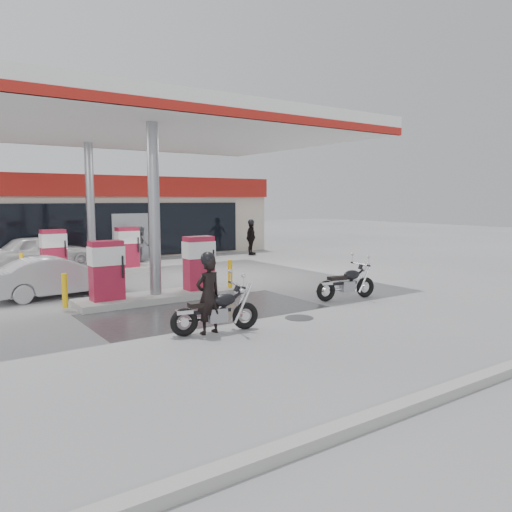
{
  "coord_description": "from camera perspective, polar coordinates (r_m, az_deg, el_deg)",
  "views": [
    {
      "loc": [
        -5.65,
        -11.18,
        2.88
      ],
      "look_at": [
        2.75,
        0.93,
        1.2
      ],
      "focal_mm": 35.0,
      "sensor_mm": 36.0,
      "label": 1
    }
  ],
  "objects": [
    {
      "name": "store_building",
      "position": [
        27.72,
        -23.0,
        4.19
      ],
      "size": [
        22.0,
        8.22,
        4.0
      ],
      "color": "beige",
      "rests_on": "ground"
    },
    {
      "name": "pump_island_near",
      "position": [
        14.51,
        -11.41,
        -2.23
      ],
      "size": [
        5.14,
        1.3,
        1.78
      ],
      "color": "#9E9E99",
      "rests_on": "ground"
    },
    {
      "name": "parked_car_right",
      "position": [
        26.67,
        -11.05,
        1.57
      ],
      "size": [
        4.68,
        2.28,
        1.28
      ],
      "primitive_type": "imported",
      "rotation": [
        0.0,
        0.0,
        1.54
      ],
      "color": "navy",
      "rests_on": "ground"
    },
    {
      "name": "canopy",
      "position": [
        17.31,
        -15.83,
        14.2
      ],
      "size": [
        16.0,
        10.02,
        5.51
      ],
      "color": "silver",
      "rests_on": "ground"
    },
    {
      "name": "pump_island_far",
      "position": [
        20.12,
        -18.21,
        -0.01
      ],
      "size": [
        5.14,
        1.3,
        1.78
      ],
      "color": "#9E9E99",
      "rests_on": "ground"
    },
    {
      "name": "biker_walking",
      "position": [
        25.92,
        -0.57,
        2.07
      ],
      "size": [
        1.09,
        0.92,
        1.74
      ],
      "primitive_type": "imported",
      "rotation": [
        0.0,
        0.0,
        0.59
      ],
      "color": "black",
      "rests_on": "ground"
    },
    {
      "name": "attendant",
      "position": [
        23.75,
        -12.96,
        1.37
      ],
      "size": [
        0.67,
        0.83,
        1.64
      ],
      "primitive_type": "imported",
      "rotation": [
        0.0,
        0.0,
        1.51
      ],
      "color": "slate",
      "rests_on": "ground"
    },
    {
      "name": "sedan_white",
      "position": [
        22.94,
        -23.19,
        0.52
      ],
      "size": [
        4.3,
        2.26,
        1.4
      ],
      "primitive_type": "imported",
      "rotation": [
        0.0,
        0.0,
        1.73
      ],
      "color": "silver",
      "rests_on": "ground"
    },
    {
      "name": "hatchback_silver",
      "position": [
        15.94,
        -21.79,
        -2.2
      ],
      "size": [
        3.72,
        1.54,
        1.2
      ],
      "primitive_type": "imported",
      "rotation": [
        0.0,
        0.0,
        1.65
      ],
      "color": "#A4A5AC",
      "rests_on": "ground"
    },
    {
      "name": "drain_cover",
      "position": [
        12.29,
        4.96,
        -7.05
      ],
      "size": [
        0.7,
        0.7,
        0.01
      ],
      "primitive_type": "cylinder",
      "color": "#38383A",
      "rests_on": "ground"
    },
    {
      "name": "ground",
      "position": [
        12.86,
        -7.78,
        -6.51
      ],
      "size": [
        90.0,
        90.0,
        0.0
      ],
      "primitive_type": "plane",
      "color": "gray",
      "rests_on": "ground"
    },
    {
      "name": "wet_patch",
      "position": [
        13.08,
        -5.82,
        -6.24
      ],
      "size": [
        6.0,
        3.0,
        0.0
      ],
      "primitive_type": "cube",
      "color": "#4C4C4F",
      "rests_on": "ground"
    },
    {
      "name": "main_motorcycle",
      "position": [
        10.89,
        -4.49,
        -6.37
      ],
      "size": [
        2.01,
        0.81,
        1.04
      ],
      "rotation": [
        0.0,
        0.0,
        -0.17
      ],
      "color": "black",
      "rests_on": "ground"
    },
    {
      "name": "biker_main",
      "position": [
        10.74,
        -5.48,
        -4.49
      ],
      "size": [
        0.66,
        0.49,
        1.67
      ],
      "primitive_type": "imported",
      "rotation": [
        0.0,
        0.0,
        3.29
      ],
      "color": "black",
      "rests_on": "ground"
    },
    {
      "name": "parked_motorcycle",
      "position": [
        14.65,
        10.36,
        -3.14
      ],
      "size": [
        1.98,
        0.78,
        1.02
      ],
      "rotation": [
        0.0,
        0.0,
        -0.16
      ],
      "color": "black",
      "rests_on": "ground"
    },
    {
      "name": "kerb",
      "position": [
        7.57,
        18.05,
        -15.6
      ],
      "size": [
        28.0,
        0.25,
        0.15
      ],
      "primitive_type": "cube",
      "color": "gray",
      "rests_on": "ground"
    }
  ]
}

